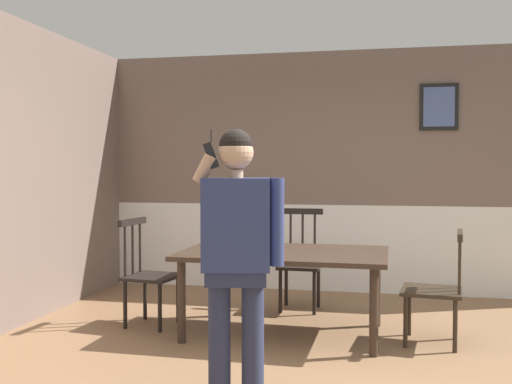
# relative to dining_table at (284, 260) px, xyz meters

# --- Properties ---
(ground_plane) EXTENTS (6.26, 6.26, 0.00)m
(ground_plane) POSITION_rel_dining_table_xyz_m (0.39, -0.90, -0.65)
(ground_plane) COLOR #846042
(room_back_partition) EXTENTS (5.69, 0.17, 2.80)m
(room_back_partition) POSITION_rel_dining_table_xyz_m (0.39, 1.94, 0.70)
(room_back_partition) COLOR #756056
(room_back_partition) RESTS_ON ground_plane
(dining_table) EXTENTS (1.78, 1.13, 0.73)m
(dining_table) POSITION_rel_dining_table_xyz_m (0.00, 0.00, 0.00)
(dining_table) COLOR #38281E
(dining_table) RESTS_ON ground_plane
(chair_near_window) EXTENTS (0.53, 0.53, 0.93)m
(chair_near_window) POSITION_rel_dining_table_xyz_m (1.27, -0.03, -0.19)
(chair_near_window) COLOR #2D2319
(chair_near_window) RESTS_ON ground_plane
(chair_by_doorway) EXTENTS (0.43, 0.43, 1.02)m
(chair_by_doorway) POSITION_rel_dining_table_xyz_m (0.02, 0.93, -0.17)
(chair_by_doorway) COLOR black
(chair_by_doorway) RESTS_ON ground_plane
(chair_at_table_head) EXTENTS (0.49, 0.49, 0.98)m
(chair_at_table_head) POSITION_rel_dining_table_xyz_m (-1.27, 0.03, -0.18)
(chair_at_table_head) COLOR black
(chair_at_table_head) RESTS_ON ground_plane
(person_figure) EXTENTS (0.56, 0.31, 1.69)m
(person_figure) POSITION_rel_dining_table_xyz_m (-0.06, -1.49, 0.32)
(person_figure) COLOR #282E49
(person_figure) RESTS_ON ground_plane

